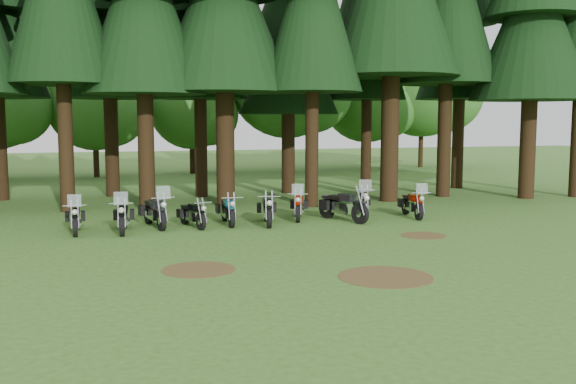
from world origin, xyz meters
name	(u,v)px	position (x,y,z in m)	size (l,w,h in m)	color
ground	(292,247)	(0.00, 0.00, 0.00)	(120.00, 120.00, 0.00)	#31611D
pine_back_4	(288,24)	(4.04, 13.25, 8.25)	(4.94, 4.94, 13.78)	#301F10
decid_3	(99,106)	(-4.71, 25.13, 4.51)	(6.12, 5.95, 7.65)	#301F10
decid_4	(196,109)	(1.58, 26.32, 4.37)	(5.93, 5.76, 7.41)	#301F10
decid_5	(293,82)	(8.29, 25.71, 6.23)	(8.45, 8.21, 10.56)	#301F10
decid_6	(372,99)	(14.85, 27.01, 5.20)	(7.06, 6.86, 8.82)	#301F10
decid_7	(428,86)	(19.46, 26.83, 6.22)	(8.44, 8.20, 10.55)	#301F10
dirt_patch_0	(199,269)	(-3.00, -2.00, 0.01)	(1.80, 1.80, 0.01)	#4C3D1E
dirt_patch_1	(423,235)	(4.50, 0.50, 0.01)	(1.40, 1.40, 0.01)	#4C3D1E
dirt_patch_2	(385,277)	(1.00, -4.00, 0.01)	(2.20, 2.20, 0.01)	#4C3D1E
motorcycle_0	(75,219)	(-5.93, 4.25, 0.45)	(0.40, 2.16, 1.36)	black
motorcycle_1	(123,217)	(-4.45, 3.97, 0.48)	(0.52, 2.28, 1.43)	black
motorcycle_2	(155,213)	(-3.38, 4.62, 0.50)	(0.69, 2.39, 1.50)	black
motorcycle_3	(192,215)	(-2.16, 4.26, 0.41)	(0.61, 1.93, 0.80)	black
motorcycle_4	(228,211)	(-0.89, 4.53, 0.46)	(0.35, 2.20, 0.89)	black
motorcycle_5	(268,211)	(0.43, 4.10, 0.48)	(0.63, 2.28, 0.94)	black
motorcycle_6	(299,206)	(1.82, 4.88, 0.47)	(1.01, 2.18, 1.40)	black
motorcycle_7	(343,207)	(3.21, 4.01, 0.51)	(1.02, 2.35, 1.00)	black
motorcycle_8	(363,203)	(4.41, 4.99, 0.49)	(1.05, 2.31, 1.48)	black
motorcycle_9	(412,205)	(6.02, 4.07, 0.46)	(0.63, 2.19, 1.38)	black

